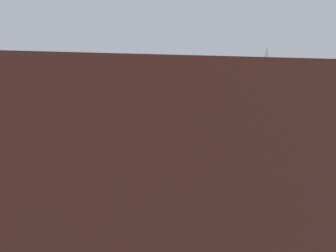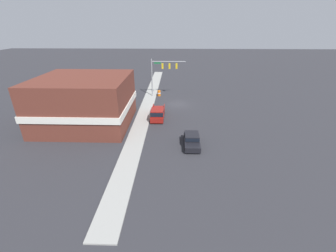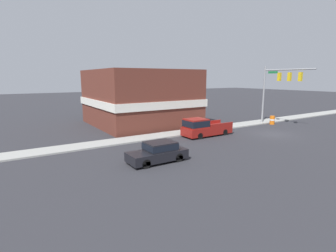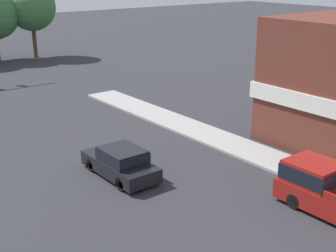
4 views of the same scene
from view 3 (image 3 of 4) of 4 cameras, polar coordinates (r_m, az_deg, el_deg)
name	(u,v)px [view 3 (image 3 of 4)]	position (r m, az deg, el deg)	size (l,w,h in m)	color
ground_plane	(272,134)	(31.35, 21.77, -1.61)	(200.00, 200.00, 0.00)	#2D2D33
sidewalk_curb	(234,126)	(34.88, 14.20, 0.10)	(2.40, 60.00, 0.14)	#9E9E99
near_signal_assembly	(279,82)	(36.53, 23.06, 8.78)	(6.88, 0.49, 7.64)	gray
car_lead	(158,152)	(19.46, -2.11, -5.58)	(1.87, 4.43, 1.49)	black
pickup_truck_parked	(203,127)	(28.06, 7.62, -0.30)	(2.01, 5.61, 1.96)	black
construction_barrel	(272,120)	(37.70, 21.74, 1.21)	(0.66, 0.66, 1.13)	orange
corner_brick_building	(140,98)	(35.34, -6.11, 6.12)	(13.13, 12.26, 7.14)	brown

